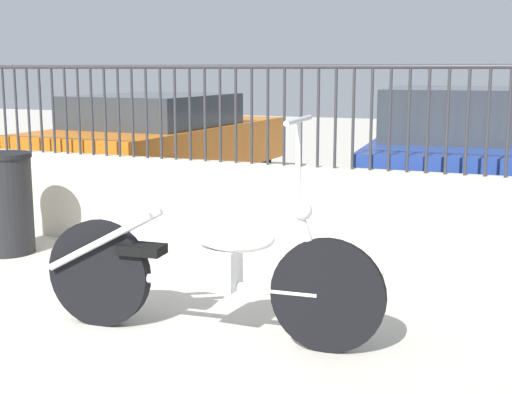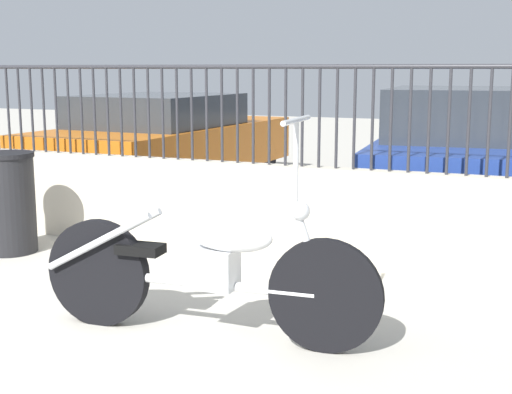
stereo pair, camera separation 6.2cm
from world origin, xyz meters
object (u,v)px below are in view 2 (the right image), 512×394
trash_bin (9,203)px  car_blue (472,153)px  motorcycle_white (192,268)px  car_orange (166,140)px

trash_bin → car_blue: car_blue is taller
motorcycle_white → car_orange: motorcycle_white is taller
car_orange → motorcycle_white: bearing=-146.6°
motorcycle_white → trash_bin: motorcycle_white is taller
trash_bin → car_orange: car_orange is taller
motorcycle_white → car_blue: size_ratio=0.52×
trash_bin → motorcycle_white: bearing=-25.1°
motorcycle_white → car_orange: size_ratio=0.49×
car_blue → motorcycle_white: bearing=160.5°
motorcycle_white → trash_bin: (-2.43, 1.14, 0.02)m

